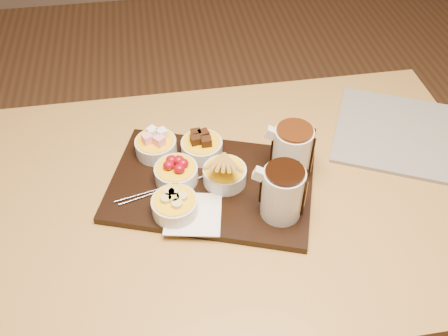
{
  "coord_description": "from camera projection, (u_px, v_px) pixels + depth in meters",
  "views": [
    {
      "loc": [
        -0.16,
        -0.76,
        1.61
      ],
      "look_at": [
        -0.04,
        0.02,
        0.81
      ],
      "focal_mm": 40.0,
      "sensor_mm": 36.0,
      "label": 1
    }
  ],
  "objects": [
    {
      "name": "bowl_strawberries",
      "position": [
        176.0,
        174.0,
        1.14
      ],
      "size": [
        0.1,
        0.1,
        0.04
      ],
      "primitive_type": "cylinder",
      "color": "beige",
      "rests_on": "serving_board"
    },
    {
      "name": "dining_table",
      "position": [
        239.0,
        218.0,
        1.22
      ],
      "size": [
        1.2,
        0.8,
        0.75
      ],
      "color": "#A87F3E",
      "rests_on": "ground"
    },
    {
      "name": "bowl_bananas",
      "position": [
        175.0,
        206.0,
        1.07
      ],
      "size": [
        0.1,
        0.1,
        0.04
      ],
      "primitive_type": "cylinder",
      "color": "beige",
      "rests_on": "serving_board"
    },
    {
      "name": "pitcher_milk_chocolate",
      "position": [
        292.0,
        152.0,
        1.13
      ],
      "size": [
        0.11,
        0.11,
        0.12
      ],
      "primitive_type": "cylinder",
      "rotation": [
        0.0,
        0.0,
        -0.33
      ],
      "color": "silver",
      "rests_on": "serving_board"
    },
    {
      "name": "napkin",
      "position": [
        193.0,
        214.0,
        1.08
      ],
      "size": [
        0.14,
        0.14,
        0.0
      ],
      "primitive_type": "cube",
      "rotation": [
        0.0,
        0.0,
        -0.19
      ],
      "color": "white",
      "rests_on": "serving_board"
    },
    {
      "name": "bowl_biscotti",
      "position": [
        225.0,
        175.0,
        1.14
      ],
      "size": [
        0.1,
        0.1,
        0.04
      ],
      "primitive_type": "cylinder",
      "color": "beige",
      "rests_on": "serving_board"
    },
    {
      "name": "bowl_cake",
      "position": [
        202.0,
        148.0,
        1.2
      ],
      "size": [
        0.1,
        0.1,
        0.04
      ],
      "primitive_type": "cylinder",
      "color": "beige",
      "rests_on": "serving_board"
    },
    {
      "name": "serving_board",
      "position": [
        211.0,
        185.0,
        1.15
      ],
      "size": [
        0.53,
        0.43,
        0.02
      ],
      "primitive_type": "cube",
      "rotation": [
        0.0,
        0.0,
        -0.33
      ],
      "color": "black",
      "rests_on": "dining_table"
    },
    {
      "name": "bowl_marshmallows",
      "position": [
        156.0,
        147.0,
        1.2
      ],
      "size": [
        0.1,
        0.1,
        0.04
      ],
      "primitive_type": "cylinder",
      "color": "beige",
      "rests_on": "serving_board"
    },
    {
      "name": "newspaper",
      "position": [
        412.0,
        136.0,
        1.28
      ],
      "size": [
        0.48,
        0.44,
        0.01
      ],
      "primitive_type": "cube",
      "rotation": [
        0.0,
        0.0,
        -0.45
      ],
      "color": "beige",
      "rests_on": "dining_table"
    },
    {
      "name": "fondue_skewers",
      "position": [
        170.0,
        186.0,
        1.14
      ],
      "size": [
        0.09,
        0.26,
        0.01
      ],
      "primitive_type": null,
      "rotation": [
        0.0,
        0.0,
        -1.35
      ],
      "color": "silver",
      "rests_on": "serving_board"
    },
    {
      "name": "pitcher_dark_chocolate",
      "position": [
        282.0,
        193.0,
        1.04
      ],
      "size": [
        0.11,
        0.11,
        0.12
      ],
      "primitive_type": "cylinder",
      "rotation": [
        0.0,
        0.0,
        -0.33
      ],
      "color": "silver",
      "rests_on": "serving_board"
    }
  ]
}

